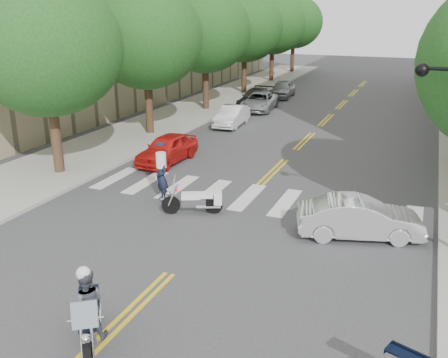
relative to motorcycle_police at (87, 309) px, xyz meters
The scene contains 17 objects.
ground 3.48m from the motorcycle_police, 86.73° to the left, with size 140.00×140.00×0.00m, color #38383A.
sidewalk_left 27.03m from the motorcycle_police, 110.15° to the left, with size 5.00×60.00×0.15m, color #9E9991.
tree_l_0 13.56m from the motorcycle_police, 132.59° to the left, with size 6.40×6.40×8.45m.
tree_l_1 19.94m from the motorcycle_police, 116.37° to the left, with size 6.40×6.40×8.45m.
tree_l_2 27.19m from the motorcycle_police, 108.75° to the left, with size 6.40×6.40×8.45m.
tree_l_3 34.77m from the motorcycle_police, 104.47° to the left, with size 6.40×6.40×8.45m.
tree_l_4 42.51m from the motorcycle_police, 101.76° to the left, with size 6.40×6.40×8.45m.
tree_l_5 50.33m from the motorcycle_police, 99.89° to the left, with size 6.40×6.40×8.45m.
motorcycle_police is the anchor object (origin of this frame).
motorcycle_parked 7.73m from the motorcycle_police, 96.99° to the left, with size 2.10×1.16×1.44m.
officer_standing 8.76m from the motorcycle_police, 108.41° to the left, with size 0.68×0.44×1.85m, color #171D34.
convertible 9.20m from the motorcycle_police, 58.80° to the left, with size 1.40×4.00×1.32m, color silver.
parked_car_a 13.80m from the motorcycle_police, 111.27° to the left, with size 1.60×3.98×1.36m, color red.
parked_car_b 21.94m from the motorcycle_police, 103.19° to the left, with size 1.33×3.82×1.26m, color white.
parked_car_c 27.33m from the motorcycle_police, 100.56° to the left, with size 2.11×4.57×1.27m, color gray.
parked_car_d 28.43m from the motorcycle_police, 101.43° to the left, with size 1.89×4.66×1.35m, color black.
parked_car_e 33.25m from the motorcycle_police, 98.66° to the left, with size 1.65×4.09×1.39m, color #949499.
Camera 1 is at (6.15, -10.90, 7.12)m, focal length 40.00 mm.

